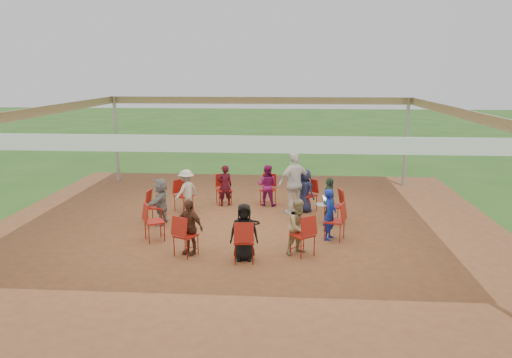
# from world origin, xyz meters

# --- Properties ---
(ground) EXTENTS (80.00, 80.00, 0.00)m
(ground) POSITION_xyz_m (0.00, 0.00, 0.00)
(ground) COLOR #29551A
(ground) RESTS_ON ground
(dirt_patch) EXTENTS (13.00, 13.00, 0.00)m
(dirt_patch) POSITION_xyz_m (0.00, 0.00, 0.01)
(dirt_patch) COLOR brown
(dirt_patch) RESTS_ON ground
(tent) EXTENTS (10.33, 10.33, 3.00)m
(tent) POSITION_xyz_m (0.00, 0.00, 2.37)
(tent) COLOR #B2B2B7
(tent) RESTS_ON ground
(chair_0) EXTENTS (0.52, 0.51, 0.90)m
(chair_0) POSITION_xyz_m (2.24, 0.51, 0.45)
(chair_0) COLOR #A51B11
(chair_0) RESTS_ON ground
(chair_1) EXTENTS (0.61, 0.61, 0.90)m
(chair_1) POSITION_xyz_m (1.61, 1.64, 0.45)
(chair_1) COLOR #A51B11
(chair_1) RESTS_ON ground
(chair_2) EXTENTS (0.50, 0.52, 0.90)m
(chair_2) POSITION_xyz_m (0.47, 2.25, 0.45)
(chair_2) COLOR #A51B11
(chair_2) RESTS_ON ground
(chair_3) EXTENTS (0.55, 0.56, 0.90)m
(chair_3) POSITION_xyz_m (-0.83, 2.15, 0.45)
(chair_3) COLOR #A51B11
(chair_3) RESTS_ON ground
(chair_4) EXTENTS (0.60, 0.60, 0.90)m
(chair_4) POSITION_xyz_m (-1.86, 1.36, 0.45)
(chair_4) COLOR #A51B11
(chair_4) RESTS_ON ground
(chair_5) EXTENTS (0.46, 0.45, 0.90)m
(chair_5) POSITION_xyz_m (-2.30, 0.14, 0.45)
(chair_5) COLOR #A51B11
(chair_5) RESTS_ON ground
(chair_6) EXTENTS (0.59, 0.58, 0.90)m
(chair_6) POSITION_xyz_m (-2.01, -1.12, 0.45)
(chair_6) COLOR #A51B11
(chair_6) RESTS_ON ground
(chair_7) EXTENTS (0.58, 0.59, 0.90)m
(chair_7) POSITION_xyz_m (-1.08, -2.03, 0.45)
(chair_7) COLOR #A51B11
(chair_7) RESTS_ON ground
(chair_8) EXTENTS (0.45, 0.47, 0.90)m
(chair_8) POSITION_xyz_m (0.19, -2.29, 0.45)
(chair_8) COLOR #A51B11
(chair_8) RESTS_ON ground
(chair_9) EXTENTS (0.60, 0.60, 0.90)m
(chair_9) POSITION_xyz_m (1.40, -1.83, 0.45)
(chair_9) COLOR #A51B11
(chair_9) RESTS_ON ground
(chair_10) EXTENTS (0.56, 0.54, 0.90)m
(chair_10) POSITION_xyz_m (2.16, -0.78, 0.45)
(chair_10) COLOR #A51B11
(chair_10) RESTS_ON ground
(person_seated_0) EXTENTS (0.51, 0.77, 1.21)m
(person_seated_0) POSITION_xyz_m (2.13, 0.49, 0.61)
(person_seated_0) COLOR #264735
(person_seated_0) RESTS_ON ground
(person_seated_1) EXTENTS (0.65, 0.65, 1.21)m
(person_seated_1) POSITION_xyz_m (1.53, 1.56, 0.61)
(person_seated_1) COLOR #1C2342
(person_seated_1) RESTS_ON ground
(person_seated_2) EXTENTS (0.64, 0.45, 1.21)m
(person_seated_2) POSITION_xyz_m (0.44, 2.14, 0.61)
(person_seated_2) COLOR #841558
(person_seated_2) RESTS_ON ground
(person_seated_3) EXTENTS (0.51, 0.43, 1.21)m
(person_seated_3) POSITION_xyz_m (-0.78, 2.04, 0.61)
(person_seated_3) COLOR #3E0B17
(person_seated_3) RESTS_ON ground
(person_seated_4) EXTENTS (0.77, 0.86, 1.21)m
(person_seated_4) POSITION_xyz_m (-1.76, 1.29, 0.61)
(person_seated_4) COLOR beige
(person_seated_4) RESTS_ON ground
(person_seated_5) EXTENTS (0.49, 1.14, 1.21)m
(person_seated_5) POSITION_xyz_m (-2.18, 0.13, 0.61)
(person_seated_5) COLOR gray
(person_seated_5) RESTS_ON ground
(person_seated_6) EXTENTS (0.79, 0.65, 1.21)m
(person_seated_6) POSITION_xyz_m (-1.03, -1.93, 0.61)
(person_seated_6) COLOR brown
(person_seated_6) RESTS_ON ground
(person_seated_7) EXTENTS (0.61, 0.38, 1.21)m
(person_seated_7) POSITION_xyz_m (0.18, -2.17, 0.61)
(person_seated_7) COLOR black
(person_seated_7) RESTS_ON ground
(person_seated_8) EXTENTS (0.67, 0.62, 1.21)m
(person_seated_8) POSITION_xyz_m (1.32, -1.73, 0.61)
(person_seated_8) COLOR tan
(person_seated_8) RESTS_ON ground
(person_seated_9) EXTENTS (0.42, 0.51, 1.21)m
(person_seated_9) POSITION_xyz_m (2.05, -0.74, 0.61)
(person_seated_9) COLOR #122896
(person_seated_9) RESTS_ON ground
(standing_person) EXTENTS (1.13, 0.95, 1.72)m
(standing_person) POSITION_xyz_m (1.24, 1.31, 0.87)
(standing_person) COLOR silver
(standing_person) RESTS_ON ground
(cable_coil) EXTENTS (0.40, 0.40, 0.03)m
(cable_coil) POSITION_xyz_m (0.20, 0.36, 0.02)
(cable_coil) COLOR black
(cable_coil) RESTS_ON ground
(laptop) EXTENTS (0.34, 0.39, 0.23)m
(laptop) POSITION_xyz_m (1.97, 0.45, 0.58)
(laptop) COLOR #B7B7BC
(laptop) RESTS_ON ground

